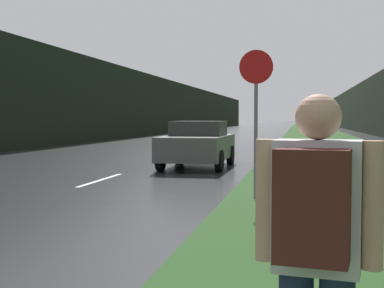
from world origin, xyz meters
name	(u,v)px	position (x,y,z in m)	size (l,w,h in m)	color
grass_verge	(322,140)	(6.54, 40.00, 0.01)	(6.00, 240.00, 0.02)	#26471E
lane_stripe_c	(101,180)	(0.00, 12.98, 0.00)	(0.12, 3.00, 0.01)	silver
lane_stripe_d	(168,159)	(0.00, 19.98, 0.00)	(0.12, 3.00, 0.01)	silver
treeline_far_side	(147,105)	(-9.54, 50.00, 2.80)	(2.00, 140.00, 5.61)	black
stop_sign	(256,109)	(4.13, 10.45, 1.74)	(0.65, 0.07, 2.88)	slate
hitchhiker_with_backpack	(316,250)	(5.04, 2.65, 0.97)	(0.58, 0.45, 1.69)	#1E2847
car_passing_near	(198,144)	(1.77, 16.90, 0.75)	(1.98, 4.13, 1.48)	#4C514C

